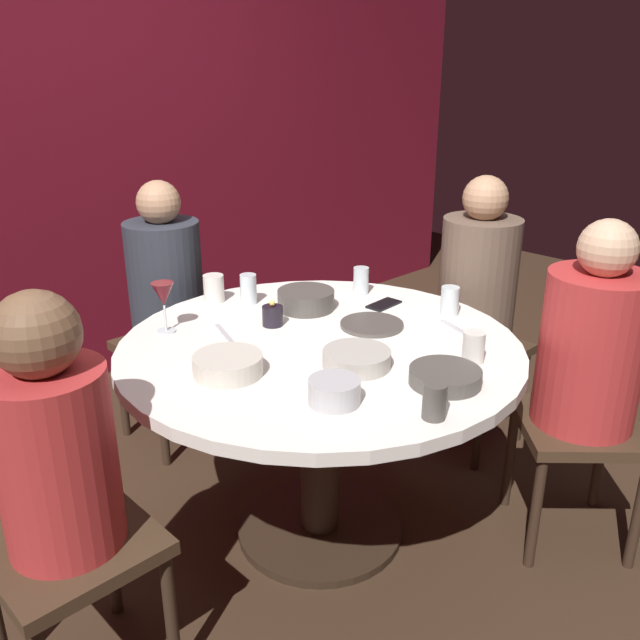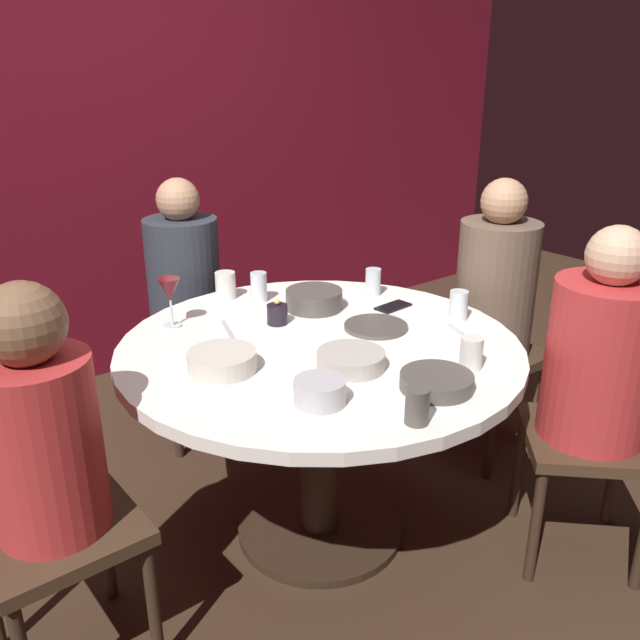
{
  "view_description": "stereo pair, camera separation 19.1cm",
  "coord_description": "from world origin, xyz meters",
  "px_view_note": "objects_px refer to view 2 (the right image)",
  "views": [
    {
      "loc": [
        -1.41,
        -1.45,
        1.62
      ],
      "look_at": [
        0.0,
        0.0,
        0.83
      ],
      "focal_mm": 37.59,
      "sensor_mm": 36.0,
      "label": 1
    },
    {
      "loc": [
        -1.26,
        -1.58,
        1.62
      ],
      "look_at": [
        0.0,
        0.0,
        0.83
      ],
      "focal_mm": 37.59,
      "sensor_mm": 36.0,
      "label": 2
    }
  ],
  "objects_px": {
    "cup_near_candle": "(417,406)",
    "cup_far_edge": "(471,353)",
    "wine_glass": "(170,292)",
    "cup_by_left_diner": "(458,305)",
    "dining_table": "(320,385)",
    "cup_by_right_diner": "(373,282)",
    "bowl_small_white": "(351,360)",
    "seated_diner_left": "(44,445)",
    "cell_phone": "(393,307)",
    "cup_beside_wine": "(259,287)",
    "bowl_salad_center": "(437,382)",
    "seated_diner_back": "(184,283)",
    "bowl_serving_large": "(320,392)",
    "seated_diner_front_right": "(599,364)",
    "bowl_rice_portion": "(314,299)",
    "cup_center_front": "(225,285)",
    "seated_diner_right": "(495,292)",
    "candle_holder": "(277,314)",
    "dinner_plate": "(376,326)",
    "bowl_sauce_side": "(222,361)"
  },
  "relations": [
    {
      "from": "dining_table",
      "to": "seated_diner_left",
      "type": "distance_m",
      "value": 0.9
    },
    {
      "from": "seated_diner_front_right",
      "to": "cup_beside_wine",
      "type": "xyz_separation_m",
      "value": [
        -0.56,
        1.09,
        0.09
      ]
    },
    {
      "from": "dining_table",
      "to": "cup_by_right_diner",
      "type": "relative_size",
      "value": 12.54
    },
    {
      "from": "seated_diner_front_right",
      "to": "candle_holder",
      "type": "relative_size",
      "value": 12.81
    },
    {
      "from": "bowl_small_white",
      "to": "cup_by_left_diner",
      "type": "height_order",
      "value": "cup_by_left_diner"
    },
    {
      "from": "seated_diner_left",
      "to": "cell_phone",
      "type": "relative_size",
      "value": 8.19
    },
    {
      "from": "bowl_sauce_side",
      "to": "cup_by_right_diner",
      "type": "bearing_deg",
      "value": 15.31
    },
    {
      "from": "dining_table",
      "to": "cup_far_edge",
      "type": "xyz_separation_m",
      "value": [
        0.23,
        -0.43,
        0.21
      ]
    },
    {
      "from": "seated_diner_back",
      "to": "dining_table",
      "type": "bearing_deg",
      "value": 0.0
    },
    {
      "from": "cell_phone",
      "to": "bowl_small_white",
      "type": "bearing_deg",
      "value": 118.15
    },
    {
      "from": "seated_diner_front_right",
      "to": "cup_by_left_diner",
      "type": "distance_m",
      "value": 0.51
    },
    {
      "from": "candle_holder",
      "to": "bowl_rice_portion",
      "type": "distance_m",
      "value": 0.2
    },
    {
      "from": "seated_diner_front_right",
      "to": "bowl_sauce_side",
      "type": "xyz_separation_m",
      "value": [
        -0.99,
        0.65,
        0.06
      ]
    },
    {
      "from": "seated_diner_front_right",
      "to": "bowl_small_white",
      "type": "distance_m",
      "value": 0.8
    },
    {
      "from": "bowl_salad_center",
      "to": "cup_center_front",
      "type": "bearing_deg",
      "value": 93.36
    },
    {
      "from": "cup_near_candle",
      "to": "cup_far_edge",
      "type": "relative_size",
      "value": 0.99
    },
    {
      "from": "wine_glass",
      "to": "cup_by_left_diner",
      "type": "distance_m",
      "value": 1.01
    },
    {
      "from": "cup_by_left_diner",
      "to": "cup_far_edge",
      "type": "height_order",
      "value": "cup_by_left_diner"
    },
    {
      "from": "candle_holder",
      "to": "cup_by_right_diner",
      "type": "height_order",
      "value": "cup_by_right_diner"
    },
    {
      "from": "seated_diner_back",
      "to": "cup_near_candle",
      "type": "relative_size",
      "value": 12.04
    },
    {
      "from": "seated_diner_left",
      "to": "bowl_sauce_side",
      "type": "height_order",
      "value": "seated_diner_left"
    },
    {
      "from": "cup_center_front",
      "to": "seated_diner_right",
      "type": "bearing_deg",
      "value": -31.54
    },
    {
      "from": "candle_holder",
      "to": "bowl_serving_large",
      "type": "relative_size",
      "value": 0.64
    },
    {
      "from": "bowl_small_white",
      "to": "cup_by_left_diner",
      "type": "xyz_separation_m",
      "value": [
        0.57,
        0.07,
        0.03
      ]
    },
    {
      "from": "candle_holder",
      "to": "cup_by_left_diner",
      "type": "relative_size",
      "value": 0.88
    },
    {
      "from": "seated_diner_back",
      "to": "wine_glass",
      "type": "height_order",
      "value": "seated_diner_back"
    },
    {
      "from": "wine_glass",
      "to": "cup_center_front",
      "type": "bearing_deg",
      "value": 24.79
    },
    {
      "from": "bowl_salad_center",
      "to": "cup_near_candle",
      "type": "height_order",
      "value": "cup_near_candle"
    },
    {
      "from": "dinner_plate",
      "to": "bowl_sauce_side",
      "type": "relative_size",
      "value": 1.06
    },
    {
      "from": "seated_diner_right",
      "to": "bowl_sauce_side",
      "type": "relative_size",
      "value": 5.77
    },
    {
      "from": "dining_table",
      "to": "seated_diner_back",
      "type": "xyz_separation_m",
      "value": [
        0.0,
        0.94,
        0.12
      ]
    },
    {
      "from": "bowl_rice_portion",
      "to": "cup_center_front",
      "type": "relative_size",
      "value": 2.01
    },
    {
      "from": "bowl_rice_portion",
      "to": "cup_beside_wine",
      "type": "xyz_separation_m",
      "value": [
        -0.11,
        0.2,
        0.02
      ]
    },
    {
      "from": "bowl_salad_center",
      "to": "cup_far_edge",
      "type": "bearing_deg",
      "value": 9.18
    },
    {
      "from": "bowl_salad_center",
      "to": "cup_beside_wine",
      "type": "relative_size",
      "value": 1.82
    },
    {
      "from": "dining_table",
      "to": "bowl_sauce_side",
      "type": "bearing_deg",
      "value": 176.85
    },
    {
      "from": "bowl_serving_large",
      "to": "cup_by_left_diner",
      "type": "relative_size",
      "value": 1.37
    },
    {
      "from": "dining_table",
      "to": "bowl_small_white",
      "type": "bearing_deg",
      "value": -102.95
    },
    {
      "from": "bowl_sauce_side",
      "to": "dining_table",
      "type": "bearing_deg",
      "value": -3.15
    },
    {
      "from": "seated_diner_back",
      "to": "cell_phone",
      "type": "distance_m",
      "value": 0.95
    },
    {
      "from": "cup_beside_wine",
      "to": "cup_far_edge",
      "type": "bearing_deg",
      "value": -79.71
    },
    {
      "from": "seated_diner_front_right",
      "to": "candle_holder",
      "type": "bearing_deg",
      "value": -8.25
    },
    {
      "from": "dining_table",
      "to": "cup_center_front",
      "type": "distance_m",
      "value": 0.61
    },
    {
      "from": "cup_near_candle",
      "to": "candle_holder",
      "type": "bearing_deg",
      "value": 81.2
    },
    {
      "from": "wine_glass",
      "to": "cup_beside_wine",
      "type": "distance_m",
      "value": 0.39
    },
    {
      "from": "seated_diner_left",
      "to": "wine_glass",
      "type": "bearing_deg",
      "value": 36.49
    },
    {
      "from": "seated_diner_left",
      "to": "cell_phone",
      "type": "distance_m",
      "value": 1.32
    },
    {
      "from": "cup_near_candle",
      "to": "cup_far_edge",
      "type": "distance_m",
      "value": 0.39
    },
    {
      "from": "cup_beside_wine",
      "to": "seated_diner_left",
      "type": "bearing_deg",
      "value": -154.47
    },
    {
      "from": "seated_diner_front_right",
      "to": "wine_glass",
      "type": "distance_m",
      "value": 1.43
    }
  ]
}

